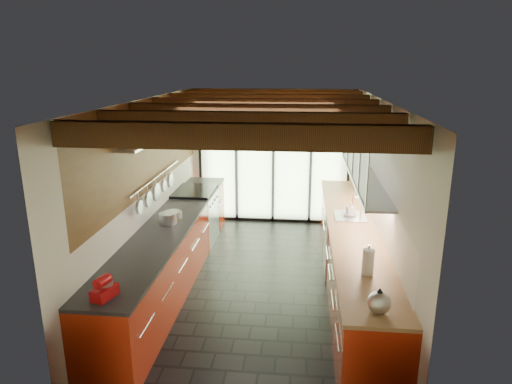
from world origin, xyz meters
TOP-DOWN VIEW (x-y plane):
  - ground at (0.00, 0.00)m, footprint 5.50×5.50m
  - room_shell at (0.00, 0.00)m, footprint 5.50×5.50m
  - ceiling_beams at (-0.00, 0.38)m, footprint 3.14×5.06m
  - glass_door at (0.00, 2.69)m, footprint 2.95×0.10m
  - left_counter at (-1.28, 0.00)m, footprint 0.68×5.00m
  - range_stove at (-1.28, 1.45)m, footprint 0.66×0.90m
  - right_counter at (1.27, 0.00)m, footprint 0.68×5.00m
  - sink_assembly at (1.29, 0.40)m, footprint 0.45×0.52m
  - upper_cabinets_right at (1.43, 0.30)m, footprint 0.34×3.00m
  - left_wall_fixtures at (-1.47, 0.18)m, footprint 0.28×2.60m
  - stand_mixer at (-1.27, -2.24)m, footprint 0.21×0.29m
  - pot_large at (-1.27, -0.17)m, footprint 0.30×0.30m
  - pot_small at (-1.27, 0.08)m, footprint 0.26×0.26m
  - cutting_board at (-1.27, -0.00)m, footprint 0.23×0.31m
  - kettle at (1.27, -2.25)m, footprint 0.24×0.27m
  - paper_towel at (1.27, -1.50)m, footprint 0.12×0.12m
  - soap_bottle at (1.27, 0.40)m, footprint 0.12×0.12m
  - bowl at (1.27, 0.42)m, footprint 0.25×0.25m

SIDE VIEW (x-z plane):
  - ground at x=0.00m, z-range 0.00..0.00m
  - right_counter at x=1.27m, z-range 0.00..0.92m
  - left_counter at x=-1.28m, z-range 0.00..0.92m
  - range_stove at x=-1.28m, z-range -0.01..0.96m
  - cutting_board at x=-1.27m, z-range 0.92..0.95m
  - bowl at x=1.27m, z-range 0.92..0.97m
  - sink_assembly at x=1.29m, z-range 0.75..1.17m
  - pot_small at x=-1.27m, z-range 0.92..1.02m
  - pot_large at x=-1.27m, z-range 0.92..1.07m
  - stand_mixer at x=-1.27m, z-range 0.90..1.13m
  - kettle at x=1.27m, z-range 0.90..1.15m
  - soap_bottle at x=1.27m, z-range 0.92..1.14m
  - paper_towel at x=1.27m, z-range 0.89..1.23m
  - room_shell at x=0.00m, z-range -1.10..4.40m
  - glass_door at x=0.00m, z-range 0.21..3.11m
  - left_wall_fixtures at x=-1.47m, z-range 1.37..2.32m
  - upper_cabinets_right at x=1.43m, z-range 0.35..3.35m
  - ceiling_beams at x=0.00m, z-range 0.01..4.91m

